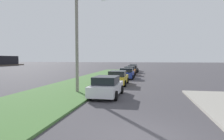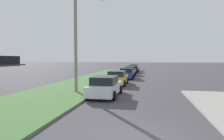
# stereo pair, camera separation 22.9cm
# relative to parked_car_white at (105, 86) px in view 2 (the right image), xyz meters

# --- Properties ---
(ground) EXTENTS (300.00, 300.00, 0.00)m
(ground) POSITION_rel_parked_car_white_xyz_m (-7.16, -2.81, -0.72)
(ground) COLOR #423F44
(grass_median) EXTENTS (60.00, 6.00, 0.12)m
(grass_median) POSITION_rel_parked_car_white_xyz_m (2.84, 3.91, -0.66)
(grass_median) COLOR #477238
(grass_median) RESTS_ON ground
(parked_car_white) EXTENTS (4.33, 2.08, 1.47)m
(parked_car_white) POSITION_rel_parked_car_white_xyz_m (0.00, 0.00, 0.00)
(parked_car_white) COLOR silver
(parked_car_white) RESTS_ON ground
(parked_car_yellow) EXTENTS (4.30, 2.02, 1.47)m
(parked_car_yellow) POSITION_rel_parked_car_white_xyz_m (6.40, 0.15, 0.00)
(parked_car_yellow) COLOR gold
(parked_car_yellow) RESTS_ON ground
(parked_car_blue) EXTENTS (4.31, 2.03, 1.47)m
(parked_car_blue) POSITION_rel_parked_car_white_xyz_m (12.99, -0.11, 0.00)
(parked_car_blue) COLOR #23389E
(parked_car_blue) RESTS_ON ground
(parked_car_orange) EXTENTS (4.35, 2.11, 1.47)m
(parked_car_orange) POSITION_rel_parked_car_white_xyz_m (18.85, 0.02, 0.00)
(parked_car_orange) COLOR orange
(parked_car_orange) RESTS_ON ground
(parked_car_black) EXTENTS (4.35, 2.12, 1.47)m
(parked_car_black) POSITION_rel_parked_car_white_xyz_m (24.64, -0.08, 0.00)
(parked_car_black) COLOR black
(parked_car_black) RESTS_ON ground
(parked_car_silver) EXTENTS (4.38, 2.18, 1.47)m
(parked_car_silver) POSITION_rel_parked_car_white_xyz_m (31.00, 0.25, 0.00)
(parked_car_silver) COLOR #B2B5BA
(parked_car_silver) RESTS_ON ground
(streetlight) EXTENTS (0.64, 2.87, 7.50)m
(streetlight) POSITION_rel_parked_car_white_xyz_m (0.95, 2.25, 3.67)
(streetlight) COLOR gray
(streetlight) RESTS_ON ground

